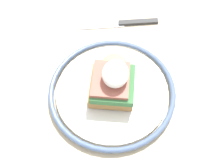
# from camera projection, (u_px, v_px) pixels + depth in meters

# --- Properties ---
(dining_table) EXTENTS (1.03, 0.70, 0.76)m
(dining_table) POSITION_uv_depth(u_px,v_px,m) (130.00, 128.00, 0.63)
(dining_table) COLOR #C6B28E
(dining_table) RESTS_ON ground_plane
(plate) EXTENTS (0.24, 0.24, 0.02)m
(plate) POSITION_uv_depth(u_px,v_px,m) (112.00, 91.00, 0.53)
(plate) COLOR silver
(plate) RESTS_ON dining_table
(sandwich) EXTENTS (0.12, 0.08, 0.07)m
(sandwich) POSITION_uv_depth(u_px,v_px,m) (113.00, 82.00, 0.50)
(sandwich) COLOR #9E703D
(sandwich) RESTS_ON plate
(knife) EXTENTS (0.04, 0.18, 0.01)m
(knife) POSITION_uv_depth(u_px,v_px,m) (125.00, 23.00, 0.62)
(knife) COLOR #2D2D2D
(knife) RESTS_ON dining_table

